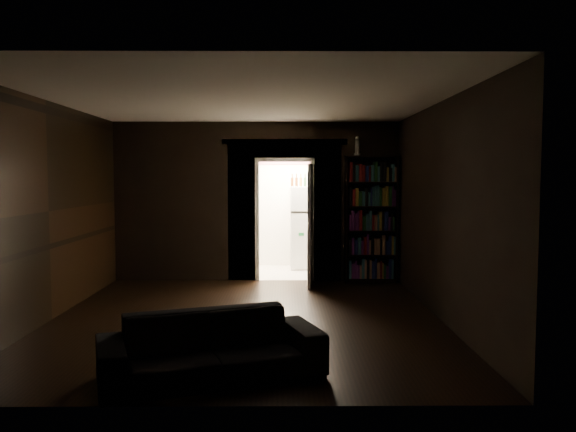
% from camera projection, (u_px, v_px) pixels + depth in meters
% --- Properties ---
extents(ground, '(5.50, 5.50, 0.00)m').
position_uv_depth(ground, '(246.00, 319.00, 7.24)').
color(ground, black).
rests_on(ground, ground).
extents(room_walls, '(5.02, 5.61, 2.84)m').
position_uv_depth(room_walls, '(250.00, 187.00, 8.19)').
color(room_walls, black).
rests_on(room_walls, ground).
extents(kitchen_alcove, '(2.20, 1.80, 2.60)m').
position_uv_depth(kitchen_alcove, '(285.00, 209.00, 11.02)').
color(kitchen_alcove, beige).
rests_on(kitchen_alcove, ground).
extents(sofa, '(2.17, 1.49, 0.77)m').
position_uv_depth(sofa, '(212.00, 336.00, 5.11)').
color(sofa, black).
rests_on(sofa, ground).
extents(bookshelf, '(0.94, 0.48, 2.20)m').
position_uv_depth(bookshelf, '(371.00, 219.00, 9.75)').
color(bookshelf, black).
rests_on(bookshelf, ground).
extents(refrigerator, '(0.74, 0.68, 1.65)m').
position_uv_depth(refrigerator, '(309.00, 227.00, 11.28)').
color(refrigerator, silver).
rests_on(refrigerator, ground).
extents(door, '(0.13, 0.85, 2.05)m').
position_uv_depth(door, '(310.00, 225.00, 9.47)').
color(door, white).
rests_on(door, ground).
extents(figurine, '(0.14, 0.14, 0.33)m').
position_uv_depth(figurine, '(357.00, 146.00, 9.69)').
color(figurine, white).
rests_on(figurine, bookshelf).
extents(bottles, '(0.62, 0.13, 0.25)m').
position_uv_depth(bottles, '(305.00, 180.00, 11.09)').
color(bottles, black).
rests_on(bottles, refrigerator).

